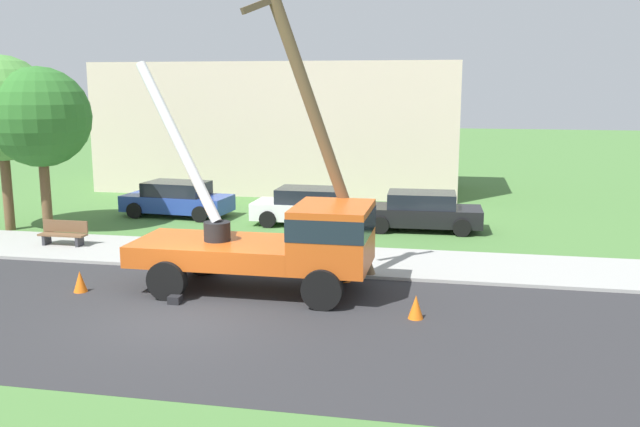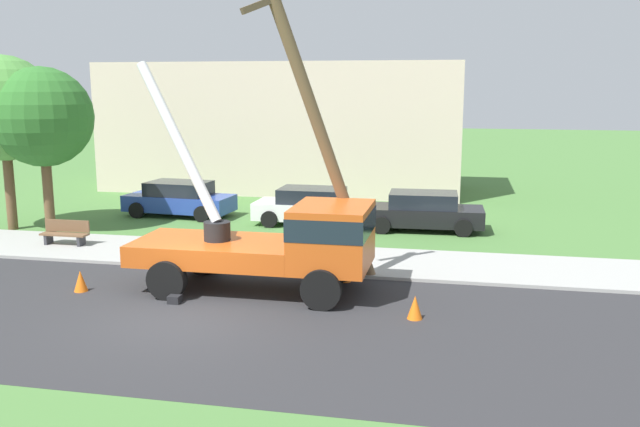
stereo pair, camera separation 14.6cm
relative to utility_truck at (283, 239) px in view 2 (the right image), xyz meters
The scene contains 15 objects.
ground_plane 9.82m from the utility_truck, 100.89° to the left, with size 120.00×120.00×0.00m, color #477538.
road_asphalt 3.37m from the utility_truck, 126.81° to the right, with size 80.00×8.08×0.01m, color #2B2B2D.
sidewalk_strip 4.00m from the utility_truck, 119.18° to the left, with size 80.00×3.41×0.10m, color #9E9E99.
utility_truck is the anchor object (origin of this frame).
leaning_utility_pole 3.12m from the utility_truck, 44.62° to the left, with size 3.16×2.68×8.50m.
traffic_cone_ahead 3.96m from the utility_truck, 22.17° to the right, with size 0.36×0.36×0.56m, color orange.
traffic_cone_behind 5.44m from the utility_truck, 168.72° to the right, with size 0.36×0.36×0.56m, color orange.
traffic_cone_curbside 2.19m from the utility_truck, 41.52° to the left, with size 0.36×0.36×0.56m, color orange.
parked_sedan_blue 11.57m from the utility_truck, 126.41° to the left, with size 4.53×2.25×1.42m.
parked_sedan_white 8.78m from the utility_truck, 97.42° to the left, with size 4.42×2.05×1.42m.
parked_sedan_black 9.07m from the utility_truck, 69.77° to the left, with size 4.46×2.12×1.42m.
park_bench 9.06m from the utility_truck, 158.15° to the left, with size 1.60×0.45×0.90m.
roadside_tree_near 13.51m from the utility_truck, 155.03° to the left, with size 3.83×3.83×6.41m.
roadside_tree_far 12.03m from the utility_truck, 151.92° to the left, with size 3.58×3.58×5.98m.
lowrise_building_backdrop 18.19m from the utility_truck, 104.54° to the left, with size 18.00×6.00×6.40m, color beige.
Camera 2 is at (6.25, -14.19, 5.35)m, focal length 38.35 mm.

